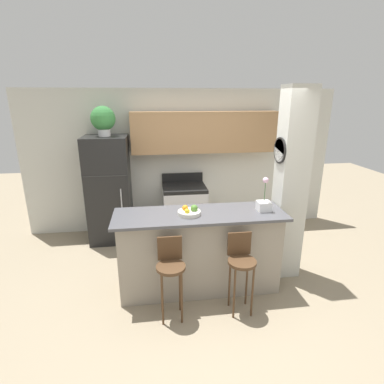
% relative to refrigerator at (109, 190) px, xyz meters
% --- Properties ---
extents(ground_plane, '(14.00, 14.00, 0.00)m').
position_rel_refrigerator_xyz_m(ground_plane, '(1.29, -1.64, -0.90)').
color(ground_plane, gray).
extents(wall_back, '(5.60, 0.38, 2.55)m').
position_rel_refrigerator_xyz_m(wall_back, '(1.44, 0.32, 0.59)').
color(wall_back, silver).
rests_on(wall_back, ground_plane).
extents(pillar_right, '(0.38, 0.33, 2.55)m').
position_rel_refrigerator_xyz_m(pillar_right, '(2.53, -1.43, 0.38)').
color(pillar_right, silver).
rests_on(pillar_right, ground_plane).
extents(counter_bar, '(2.10, 0.66, 1.05)m').
position_rel_refrigerator_xyz_m(counter_bar, '(1.29, -1.64, -0.37)').
color(counter_bar, gray).
rests_on(counter_bar, ground_plane).
extents(refrigerator, '(0.70, 0.69, 1.80)m').
position_rel_refrigerator_xyz_m(refrigerator, '(0.00, 0.00, 0.00)').
color(refrigerator, black).
rests_on(refrigerator, ground_plane).
extents(stove_range, '(0.75, 0.66, 1.07)m').
position_rel_refrigerator_xyz_m(stove_range, '(1.28, 0.02, -0.44)').
color(stove_range, silver).
rests_on(stove_range, ground_plane).
extents(bar_stool_left, '(0.32, 0.32, 0.94)m').
position_rel_refrigerator_xyz_m(bar_stool_left, '(0.89, -2.12, -0.28)').
color(bar_stool_left, '#4C331E').
rests_on(bar_stool_left, ground_plane).
extents(bar_stool_right, '(0.32, 0.32, 0.94)m').
position_rel_refrigerator_xyz_m(bar_stool_right, '(1.69, -2.12, -0.28)').
color(bar_stool_right, '#4C331E').
rests_on(bar_stool_right, ground_plane).
extents(potted_plant_on_fridge, '(0.39, 0.39, 0.47)m').
position_rel_refrigerator_xyz_m(potted_plant_on_fridge, '(-0.00, 0.00, 1.16)').
color(potted_plant_on_fridge, silver).
rests_on(potted_plant_on_fridge, refrigerator).
extents(orchid_vase, '(0.16, 0.16, 0.43)m').
position_rel_refrigerator_xyz_m(orchid_vase, '(2.09, -1.66, 0.24)').
color(orchid_vase, white).
rests_on(orchid_vase, counter_bar).
extents(fruit_bowl, '(0.27, 0.27, 0.12)m').
position_rel_refrigerator_xyz_m(fruit_bowl, '(1.16, -1.67, 0.18)').
color(fruit_bowl, silver).
rests_on(fruit_bowl, counter_bar).
extents(trash_bin, '(0.28, 0.28, 0.38)m').
position_rel_refrigerator_xyz_m(trash_bin, '(0.57, -0.23, -0.71)').
color(trash_bin, black).
rests_on(trash_bin, ground_plane).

